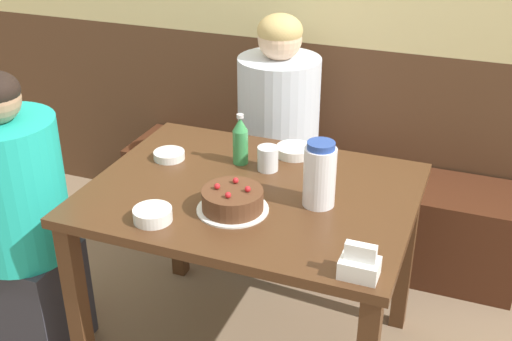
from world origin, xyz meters
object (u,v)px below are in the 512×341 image
bench_seat (313,206)px  soju_bottle (240,140)px  bowl_rice_small (153,215)px  person_teal_shirt (278,146)px  birthday_cake (233,200)px  water_pitcher (320,175)px  bowl_soup_white (169,155)px  bowl_side_dish (294,151)px  napkin_holder (360,265)px  glass_water_tall (268,158)px  person_pale_blue_shirt (19,224)px

bench_seat → soju_bottle: size_ratio=9.74×
bench_seat → bowl_rice_small: (-0.22, -1.14, 0.54)m
soju_bottle → person_teal_shirt: size_ratio=0.17×
person_teal_shirt → birthday_cake: bearing=9.1°
water_pitcher → bowl_rice_small: water_pitcher is taller
bowl_soup_white → bowl_side_dish: bearing=24.9°
bench_seat → napkin_holder: bearing=-68.7°
water_pitcher → glass_water_tall: 0.31m
water_pitcher → person_pale_blue_shirt: person_pale_blue_shirt is taller
glass_water_tall → person_teal_shirt: 0.58m
person_pale_blue_shirt → person_teal_shirt: bearing=54.3°
birthday_cake → bowl_soup_white: bearing=144.6°
water_pitcher → soju_bottle: bearing=151.7°
glass_water_tall → person_teal_shirt: (-0.14, 0.53, -0.20)m
bench_seat → person_pale_blue_shirt: (-0.82, -1.09, 0.35)m
soju_bottle → bowl_side_dish: bearing=39.3°
glass_water_tall → bench_seat: bearing=90.0°
bowl_soup_white → glass_water_tall: bearing=7.4°
bowl_side_dish → person_pale_blue_shirt: 1.07m
bowl_soup_white → bowl_rice_small: size_ratio=0.94×
bench_seat → person_pale_blue_shirt: person_pale_blue_shirt is taller
water_pitcher → bowl_rice_small: bearing=-147.9°
water_pitcher → person_teal_shirt: person_teal_shirt is taller
birthday_cake → person_pale_blue_shirt: size_ratio=0.21×
napkin_holder → bowl_rice_small: napkin_holder is taller
bowl_soup_white → person_teal_shirt: (0.24, 0.58, -0.17)m
bench_seat → bowl_soup_white: bearing=-118.3°
birthday_cake → water_pitcher: water_pitcher is taller
bowl_soup_white → birthday_cake: bearing=-35.4°
napkin_holder → water_pitcher: bearing=122.1°
water_pitcher → napkin_holder: bearing=-57.9°
water_pitcher → napkin_holder: 0.42m
bowl_soup_white → person_pale_blue_shirt: (-0.44, -0.37, -0.19)m
bowl_soup_white → bowl_rice_small: (0.16, -0.42, 0.01)m
bench_seat → soju_bottle: bearing=-100.1°
person_pale_blue_shirt → birthday_cake: bearing=7.3°
birthday_cake → soju_bottle: bearing=108.0°
soju_bottle → person_teal_shirt: 0.57m
birthday_cake → soju_bottle: (-0.11, 0.33, 0.06)m
bench_seat → glass_water_tall: size_ratio=21.11×
bench_seat → bowl_rice_small: bowl_rice_small is taller
bench_seat → glass_water_tall: bearing=-90.0°
bowl_soup_white → person_pale_blue_shirt: 0.61m
bowl_rice_small → person_teal_shirt: 1.02m
bowl_side_dish → glass_water_tall: glass_water_tall is taller
soju_bottle → glass_water_tall: (0.12, -0.02, -0.05)m
napkin_holder → birthday_cake: bearing=156.2°
bowl_rice_small → glass_water_tall: bearing=65.0°
soju_bottle → bowl_side_dish: soju_bottle is taller
bowl_side_dish → glass_water_tall: 0.16m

